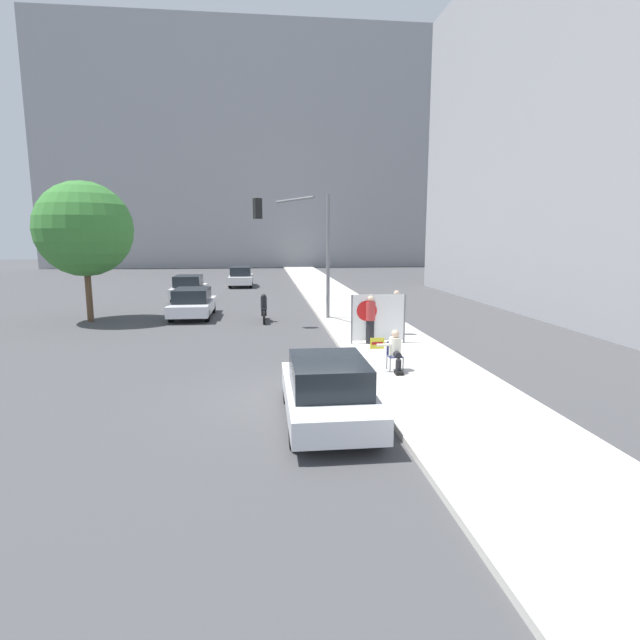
% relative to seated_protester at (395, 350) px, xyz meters
% --- Properties ---
extents(ground_plane, '(160.00, 160.00, 0.00)m').
position_rel_seated_protester_xyz_m(ground_plane, '(-2.51, -1.98, -0.75)').
color(ground_plane, '#444447').
extents(sidewalk_curb, '(3.65, 90.00, 0.14)m').
position_rel_seated_protester_xyz_m(sidewalk_curb, '(0.78, 13.02, -0.68)').
color(sidewalk_curb, beige).
rests_on(sidewalk_curb, ground_plane).
extents(building_backdrop_far, '(52.00, 12.00, 29.53)m').
position_rel_seated_protester_xyz_m(building_backdrop_far, '(-4.51, 56.44, 14.02)').
color(building_backdrop_far, '#99999E').
rests_on(building_backdrop_far, ground_plane).
extents(seated_protester, '(0.93, 0.77, 1.16)m').
position_rel_seated_protester_xyz_m(seated_protester, '(0.00, 0.00, 0.00)').
color(seated_protester, '#474C56').
rests_on(seated_protester, sidewalk_curb).
extents(jogger_on_sidewalk, '(0.34, 0.34, 1.70)m').
position_rel_seated_protester_xyz_m(jogger_on_sidewalk, '(0.09, 3.69, 0.26)').
color(jogger_on_sidewalk, black).
rests_on(jogger_on_sidewalk, sidewalk_curb).
extents(pedestrian_behind, '(0.34, 0.34, 1.71)m').
position_rel_seated_protester_xyz_m(pedestrian_behind, '(1.44, 5.23, 0.26)').
color(pedestrian_behind, '#334775').
rests_on(pedestrian_behind, sidewalk_curb).
extents(protest_banner, '(1.96, 0.06, 1.74)m').
position_rel_seated_protester_xyz_m(protest_banner, '(0.37, 3.73, 0.31)').
color(protest_banner, slate).
rests_on(protest_banner, sidewalk_curb).
extents(traffic_light_pole, '(3.42, 3.19, 5.60)m').
position_rel_seated_protester_xyz_m(traffic_light_pole, '(-1.87, 8.91, 3.22)').
color(traffic_light_pole, slate).
rests_on(traffic_light_pole, sidewalk_curb).
extents(parked_car_curbside, '(1.77, 4.16, 1.38)m').
position_rel_seated_protester_xyz_m(parked_car_curbside, '(-2.32, -3.29, -0.06)').
color(parked_car_curbside, silver).
rests_on(parked_car_curbside, ground_plane).
extents(car_on_road_nearest, '(1.85, 4.43, 1.41)m').
position_rel_seated_protester_xyz_m(car_on_road_nearest, '(-7.04, 11.17, -0.04)').
color(car_on_road_nearest, silver).
rests_on(car_on_road_nearest, ground_plane).
extents(car_on_road_midblock, '(1.81, 4.18, 1.52)m').
position_rel_seated_protester_xyz_m(car_on_road_midblock, '(-8.19, 18.04, 0.00)').
color(car_on_road_midblock, white).
rests_on(car_on_road_midblock, ground_plane).
extents(car_on_road_distant, '(1.79, 4.19, 1.55)m').
position_rel_seated_protester_xyz_m(car_on_road_distant, '(-5.36, 26.21, 0.01)').
color(car_on_road_distant, white).
rests_on(car_on_road_distant, ground_plane).
extents(motorcycle_on_road, '(0.28, 2.05, 1.28)m').
position_rel_seated_protester_xyz_m(motorcycle_on_road, '(-3.62, 9.56, -0.20)').
color(motorcycle_on_road, black).
rests_on(motorcycle_on_road, ground_plane).
extents(street_tree_near_curb, '(4.25, 4.25, 6.33)m').
position_rel_seated_protester_xyz_m(street_tree_near_curb, '(-11.59, 10.51, 3.45)').
color(street_tree_near_curb, brown).
rests_on(street_tree_near_curb, ground_plane).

